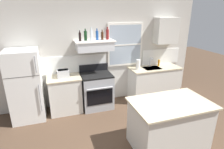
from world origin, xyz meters
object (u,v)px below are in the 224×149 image
at_px(kitchen_island, 169,124).
at_px(bottle_clear_tall, 91,35).
at_px(bottle_dark_green_wine, 85,36).
at_px(bottle_brown_stout, 102,36).
at_px(stove_range, 97,90).
at_px(dish_soap_bottle, 159,63).
at_px(bottle_balsamic_dark, 80,37).
at_px(paper_towel_roll, 138,64).
at_px(bottle_red_label_wine, 107,34).
at_px(refrigerator, 26,86).
at_px(bottle_blue_liqueur, 97,35).
at_px(toaster, 63,73).

bearing_deg(kitchen_island, bottle_clear_tall, 116.48).
relative_size(bottle_dark_green_wine, bottle_brown_stout, 1.14).
bearing_deg(stove_range, dish_soap_bottle, 4.18).
distance_m(bottle_dark_green_wine, kitchen_island, 2.70).
relative_size(bottle_dark_green_wine, kitchen_island, 0.20).
relative_size(bottle_balsamic_dark, bottle_dark_green_wine, 0.90).
bearing_deg(dish_soap_bottle, bottle_brown_stout, -179.31).
distance_m(paper_towel_roll, kitchen_island, 2.02).
height_order(bottle_balsamic_dark, bottle_red_label_wine, bottle_red_label_wine).
distance_m(stove_range, bottle_brown_stout, 1.40).
bearing_deg(refrigerator, bottle_clear_tall, 3.73).
bearing_deg(bottle_blue_liqueur, paper_towel_roll, -4.11).
bearing_deg(bottle_brown_stout, bottle_red_label_wine, 7.49).
height_order(refrigerator, bottle_balsamic_dark, bottle_balsamic_dark).
bearing_deg(toaster, bottle_brown_stout, 5.62).
bearing_deg(toaster, paper_towel_roll, 0.57).
height_order(stove_range, bottle_blue_liqueur, bottle_blue_liqueur).
distance_m(refrigerator, bottle_red_label_wine, 2.26).
bearing_deg(stove_range, kitchen_island, -64.40).
bearing_deg(bottle_red_label_wine, bottle_blue_liqueur, -176.00).
bearing_deg(bottle_balsamic_dark, dish_soap_bottle, 1.29).
bearing_deg(bottle_balsamic_dark, kitchen_island, -57.65).
bearing_deg(bottle_clear_tall, kitchen_island, -63.52).
height_order(bottle_balsamic_dark, bottle_dark_green_wine, bottle_dark_green_wine).
height_order(refrigerator, bottle_brown_stout, bottle_brown_stout).
bearing_deg(kitchen_island, bottle_balsamic_dark, 122.35).
bearing_deg(dish_soap_bottle, refrigerator, -177.40).
xyz_separation_m(stove_range, bottle_brown_stout, (0.21, 0.12, 1.38)).
xyz_separation_m(bottle_dark_green_wine, dish_soap_bottle, (2.08, -0.01, -0.86)).
bearing_deg(bottle_clear_tall, dish_soap_bottle, 1.69).
bearing_deg(paper_towel_roll, bottle_clear_tall, 178.07).
xyz_separation_m(stove_range, bottle_clear_tall, (-0.08, 0.08, 1.41)).
bearing_deg(bottle_dark_green_wine, kitchen_island, -61.42).
xyz_separation_m(bottle_balsamic_dark, dish_soap_bottle, (2.23, 0.05, -0.85)).
xyz_separation_m(refrigerator, bottle_brown_stout, (1.86, 0.14, 1.03)).
relative_size(stove_range, bottle_red_label_wine, 3.57).
xyz_separation_m(bottle_balsamic_dark, paper_towel_roll, (1.52, -0.05, -0.81)).
bearing_deg(dish_soap_bottle, bottle_clear_tall, -178.31).
xyz_separation_m(stove_range, bottle_blue_liqueur, (0.08, 0.12, 1.40)).
bearing_deg(toaster, bottle_clear_tall, 4.85).
relative_size(toaster, bottle_brown_stout, 1.22).
relative_size(bottle_red_label_wine, dish_soap_bottle, 1.70).
relative_size(refrigerator, bottle_dark_green_wine, 5.91).
xyz_separation_m(toaster, stove_range, (0.81, -0.02, -0.54)).
xyz_separation_m(refrigerator, bottle_red_label_wine, (1.99, 0.16, 1.05)).
xyz_separation_m(toaster, bottle_dark_green_wine, (0.60, 0.13, 0.85)).
xyz_separation_m(toaster, dish_soap_bottle, (2.69, 0.12, -0.01)).
bearing_deg(refrigerator, bottle_blue_liqueur, 4.63).
relative_size(toaster, bottle_red_label_wine, 0.97).
xyz_separation_m(bottle_balsamic_dark, bottle_clear_tall, (0.27, -0.01, 0.03)).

